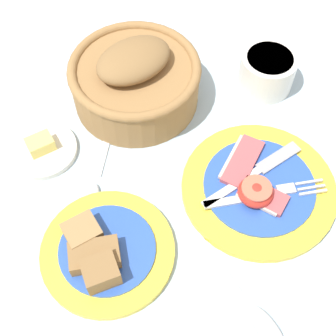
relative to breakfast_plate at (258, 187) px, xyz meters
The scene contains 8 objects.
ground_plane 0.08m from the breakfast_plate, 164.49° to the right, with size 3.00×3.00×0.00m, color #A3BCD1.
breakfast_plate is the anchor object (origin of this frame).
bread_plate 0.25m from the breakfast_plate, behind, with size 0.19×0.19×0.05m.
sugar_cup 0.22m from the breakfast_plate, 62.40° to the left, with size 0.09×0.09×0.06m.
bread_basket 0.27m from the breakfast_plate, 117.31° to the left, with size 0.22×0.22×0.11m.
butter_dish 0.34m from the breakfast_plate, 149.26° to the left, with size 0.11×0.11×0.03m.
teaspoon_by_saucer 0.19m from the breakfast_plate, 116.63° to the right, with size 0.06×0.19×0.01m.
teaspoon_near_cup 0.25m from the breakfast_plate, 160.83° to the left, with size 0.11×0.18×0.01m.
Camera 1 is at (-0.17, -0.27, 0.62)m, focal length 50.00 mm.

